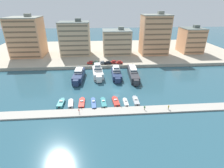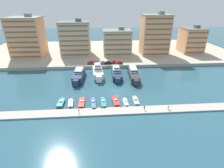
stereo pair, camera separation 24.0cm
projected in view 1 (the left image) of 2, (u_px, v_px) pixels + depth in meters
name	position (u px, v px, depth m)	size (l,w,h in m)	color
ground_plane	(116.00, 91.00, 76.06)	(400.00, 400.00, 0.00)	#285160
quay_promenade	(108.00, 51.00, 132.43)	(180.00, 70.00, 1.78)	#ADA38E
pier_dock	(121.00, 111.00, 61.53)	(120.00, 4.58, 0.50)	#A8A399
yacht_navy_far_left	(79.00, 75.00, 86.46)	(5.40, 18.28, 6.65)	navy
yacht_white_left	(98.00, 72.00, 89.05)	(5.78, 16.02, 8.41)	white
yacht_navy_mid_left	(116.00, 74.00, 88.67)	(4.69, 16.17, 7.41)	navy
yacht_charcoal_center_left	(133.00, 73.00, 89.01)	(5.11, 22.44, 6.51)	#333338
motorboat_teal_far_left	(61.00, 103.00, 65.67)	(2.43, 6.64, 1.50)	teal
motorboat_grey_left	(71.00, 104.00, 65.42)	(2.34, 6.29, 1.04)	#9EA3A8
motorboat_red_mid_left	(82.00, 103.00, 66.24)	(2.17, 7.48, 1.19)	red
motorboat_blue_center_left	(94.00, 103.00, 65.70)	(2.19, 8.04, 1.40)	#33569E
motorboat_teal_center	(103.00, 103.00, 66.07)	(2.29, 7.40, 1.35)	teal
motorboat_red_center_right	(116.00, 102.00, 66.78)	(2.70, 7.25, 1.42)	red
motorboat_white_mid_right	(126.00, 102.00, 66.32)	(1.69, 5.98, 1.41)	white
motorboat_grey_right	(136.00, 101.00, 67.53)	(2.10, 6.93, 1.37)	#9EA3A8
car_red_far_left	(91.00, 63.00, 102.36)	(4.17, 2.07, 1.80)	red
car_green_left	(96.00, 63.00, 102.34)	(4.11, 1.95, 1.80)	#2D6642
car_grey_mid_left	(102.00, 62.00, 102.47)	(4.17, 2.07, 1.80)	slate
car_black_center_left	(108.00, 63.00, 102.37)	(4.25, 2.25, 1.80)	black
car_red_center	(114.00, 62.00, 103.33)	(4.17, 2.06, 1.80)	red
car_red_center_right	(119.00, 62.00, 102.79)	(4.19, 2.10, 1.80)	red
apartment_block_far_left	(27.00, 37.00, 114.10)	(20.20, 17.99, 26.71)	tan
apartment_block_left	(75.00, 38.00, 117.23)	(19.99, 13.68, 23.66)	#C6AD89
apartment_block_mid_left	(117.00, 42.00, 119.69)	(18.97, 14.70, 18.28)	#C6AD89
apartment_block_center_left	(155.00, 35.00, 117.61)	(18.35, 13.37, 27.88)	tan
apartment_block_center	(191.00, 40.00, 124.32)	(14.63, 15.46, 18.81)	tan
pedestrian_near_edge	(169.00, 107.00, 61.61)	(0.59, 0.45, 1.74)	#7A6B56
pedestrian_mid_deck	(79.00, 111.00, 59.52)	(0.37, 0.63, 1.71)	#4C515B
pedestrian_far_side	(145.00, 107.00, 61.30)	(0.47, 0.53, 1.70)	#7A6B56
bollard_west	(82.00, 108.00, 62.17)	(0.20, 0.20, 0.61)	#2D2D33
bollard_west_mid	(102.00, 107.00, 62.66)	(0.20, 0.20, 0.61)	#2D2D33
bollard_east_mid	(121.00, 106.00, 63.14)	(0.20, 0.20, 0.61)	#2D2D33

